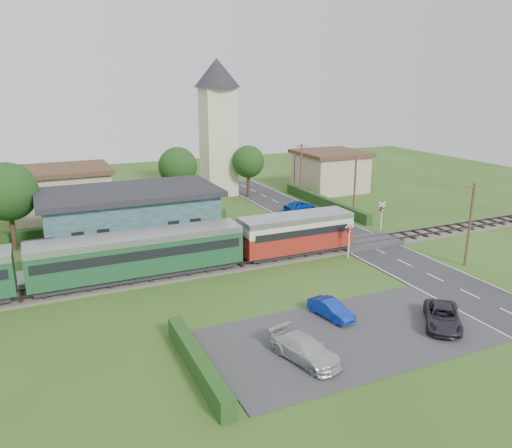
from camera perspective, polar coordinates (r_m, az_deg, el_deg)
name	(u,v)px	position (r m, az deg, el deg)	size (l,w,h in m)	color
ground	(280,267)	(41.40, 2.80, -4.96)	(120.00, 120.00, 0.00)	#2D4C19
railway_track	(270,258)	(43.04, 1.59, -3.96)	(76.00, 3.20, 0.49)	#4C443D
road	(379,251)	(46.57, 13.84, -2.97)	(6.00, 70.00, 0.05)	#28282B
car_park	(349,336)	(31.34, 10.55, -12.43)	(17.00, 9.00, 0.08)	#333335
crossing_deck	(365,242)	(48.00, 12.40, -2.05)	(6.20, 3.40, 0.45)	#333335
platform	(146,262)	(42.85, -12.48, -4.28)	(30.00, 3.00, 0.45)	gray
equipment_hut	(40,259)	(41.64, -23.43, -3.65)	(2.30, 2.30, 2.55)	beige
station_building	(130,217)	(47.56, -14.15, 0.77)	(16.00, 9.00, 5.30)	#283D43
train	(96,260)	(38.63, -17.86, -3.89)	(43.20, 2.90, 3.40)	#232328
church_tower	(218,117)	(66.51, -4.39, 12.05)	(6.00, 6.00, 17.60)	beige
house_west	(62,191)	(60.60, -21.29, 3.50)	(10.80, 8.80, 5.50)	tan
house_east	(330,170)	(70.52, 8.47, 6.07)	(8.80, 8.80, 5.50)	tan
hedge_carpark	(198,363)	(27.34, -6.65, -15.48)	(0.80, 9.00, 1.20)	#193814
hedge_roadside	(325,202)	(61.29, 7.84, 2.49)	(0.80, 18.00, 1.20)	#193814
hedge_station	(123,226)	(52.38, -14.92, -0.20)	(22.00, 0.80, 1.30)	#193814
tree_a	(8,192)	(49.29, -26.53, 3.30)	(5.20, 5.20, 8.00)	#332316
tree_b	(178,167)	(60.26, -8.93, 6.50)	(4.60, 4.60, 7.34)	#332316
tree_c	(248,162)	(65.47, -0.89, 7.12)	(4.20, 4.20, 6.78)	#332316
utility_pole_b	(470,224)	(44.16, 23.25, 0.02)	(1.40, 0.22, 7.00)	#473321
utility_pole_c	(355,187)	(55.79, 11.22, 4.17)	(1.40, 0.22, 7.00)	#473321
utility_pole_d	(301,170)	(65.72, 5.16, 6.19)	(1.40, 0.22, 7.00)	#473321
crossing_signal_near	(349,234)	(43.54, 10.61, -1.18)	(0.84, 0.28, 3.28)	silver
crossing_signal_far	(382,213)	(51.42, 14.18, 1.27)	(0.84, 0.28, 3.28)	silver
streetlamp_east	(295,167)	(70.99, 4.43, 6.46)	(0.30, 0.30, 5.15)	#3F3F47
car_on_road	(300,206)	(58.53, 5.02, 2.05)	(1.59, 3.94, 1.34)	#0532A4
car_park_blue	(331,309)	(33.06, 8.57, -9.58)	(1.19, 3.42, 1.13)	#0C2BA4
car_park_silver	(305,349)	(28.23, 5.62, -14.03)	(1.83, 4.51, 1.31)	silver
car_park_dark	(443,317)	(33.67, 20.56, -9.89)	(2.06, 4.46, 1.24)	#26252E
pedestrian_near	(223,238)	(44.35, -3.74, -1.59)	(0.70, 0.46, 1.93)	gray
pedestrian_far	(58,265)	(41.14, -21.72, -4.38)	(0.80, 0.63, 1.65)	gray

